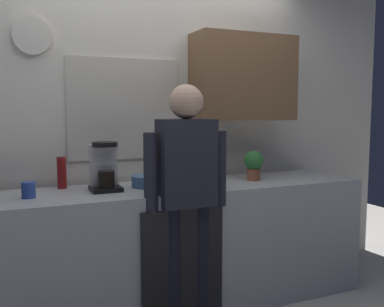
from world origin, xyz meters
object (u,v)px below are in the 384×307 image
at_px(mixing_bowl, 147,181).
at_px(potted_plant, 254,163).
at_px(dish_soap, 254,168).
at_px(coffee_maker, 104,169).
at_px(bottle_dark_sauce, 175,177).
at_px(person_at_sink, 186,186).
at_px(cup_blue_mug, 29,190).
at_px(cup_white_mug, 150,176).
at_px(bottle_red_vinegar, 62,173).

xyz_separation_m(mixing_bowl, potted_plant, (0.84, -0.06, 0.09)).
bearing_deg(dish_soap, coffee_maker, -176.34).
xyz_separation_m(coffee_maker, bottle_dark_sauce, (0.44, -0.18, -0.06)).
relative_size(bottle_dark_sauce, potted_plant, 0.78).
height_order(mixing_bowl, person_at_sink, person_at_sink).
relative_size(coffee_maker, dish_soap, 1.83).
bearing_deg(cup_blue_mug, coffee_maker, 7.55).
height_order(cup_blue_mug, cup_white_mug, cup_blue_mug).
height_order(bottle_red_vinegar, potted_plant, potted_plant).
bearing_deg(bottle_dark_sauce, bottle_red_vinegar, 152.29).
height_order(cup_white_mug, dish_soap, dish_soap).
relative_size(bottle_red_vinegar, dish_soap, 1.22).
relative_size(bottle_dark_sauce, cup_white_mug, 1.89).
distance_m(bottle_dark_sauce, mixing_bowl, 0.24).
xyz_separation_m(coffee_maker, mixing_bowl, (0.30, 0.01, -0.11)).
bearing_deg(potted_plant, person_at_sink, -157.02).
height_order(bottle_dark_sauce, potted_plant, potted_plant).
bearing_deg(person_at_sink, mixing_bowl, 112.02).
bearing_deg(potted_plant, coffee_maker, 177.30).
bearing_deg(bottle_dark_sauce, cup_blue_mug, 172.73).
xyz_separation_m(bottle_dark_sauce, cup_white_mug, (-0.06, 0.37, -0.04)).
bearing_deg(cup_blue_mug, person_at_sink, -16.58).
xyz_separation_m(coffee_maker, cup_blue_mug, (-0.49, -0.06, -0.10)).
height_order(coffee_maker, person_at_sink, person_at_sink).
xyz_separation_m(coffee_maker, bottle_red_vinegar, (-0.26, 0.18, -0.04)).
relative_size(bottle_red_vinegar, cup_white_mug, 2.32).
height_order(bottle_red_vinegar, person_at_sink, person_at_sink).
bearing_deg(bottle_red_vinegar, potted_plant, -9.65).
bearing_deg(bottle_dark_sauce, potted_plant, 10.42).
xyz_separation_m(coffee_maker, person_at_sink, (0.46, -0.35, -0.09)).
xyz_separation_m(coffee_maker, potted_plant, (1.14, -0.05, -0.01)).
bearing_deg(cup_white_mug, mixing_bowl, -114.49).
xyz_separation_m(bottle_red_vinegar, cup_blue_mug, (-0.23, -0.25, -0.06)).
relative_size(bottle_dark_sauce, dish_soap, 1.00).
bearing_deg(dish_soap, mixing_bowl, -175.69).
distance_m(bottle_red_vinegar, dish_soap, 1.49).
distance_m(cup_blue_mug, dish_soap, 1.72).
height_order(coffee_maker, bottle_red_vinegar, coffee_maker).
xyz_separation_m(bottle_red_vinegar, dish_soap, (1.48, -0.11, -0.03)).
relative_size(bottle_red_vinegar, cup_blue_mug, 2.20).
bearing_deg(coffee_maker, bottle_dark_sauce, -22.54).
bearing_deg(person_at_sink, cup_blue_mug, 162.07).
bearing_deg(dish_soap, bottle_dark_sauce, -161.56).
xyz_separation_m(cup_blue_mug, person_at_sink, (0.94, -0.28, 0.00)).
bearing_deg(mixing_bowl, coffee_maker, -178.31).
bearing_deg(coffee_maker, potted_plant, -2.70).
height_order(coffee_maker, dish_soap, coffee_maker).
bearing_deg(coffee_maker, bottle_red_vinegar, 144.49).
bearing_deg(cup_white_mug, bottle_red_vinegar, 179.97).
height_order(bottle_dark_sauce, cup_blue_mug, bottle_dark_sauce).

